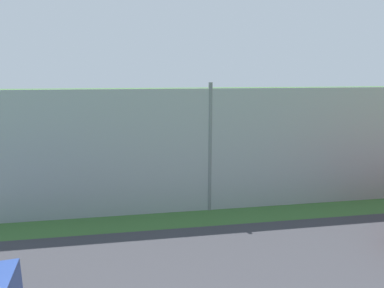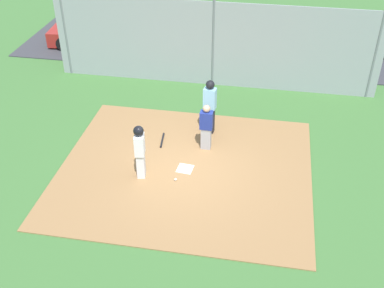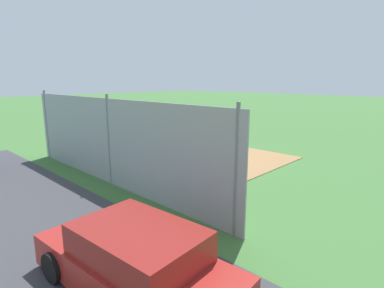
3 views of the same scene
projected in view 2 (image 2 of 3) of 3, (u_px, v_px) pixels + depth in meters
The scene contains 12 objects.
ground_plane at pixel (185, 170), 13.77m from camera, with size 140.00×140.00×0.00m, color #3D6B33.
dirt_infield at pixel (185, 169), 13.77m from camera, with size 7.20×6.40×0.03m, color olive.
home_plate at pixel (185, 169), 13.75m from camera, with size 0.44×0.44×0.02m, color white.
catcher at pixel (206, 127), 14.23m from camera, with size 0.38×0.26×1.50m.
umpire at pixel (210, 105), 14.88m from camera, with size 0.41×0.31×1.83m.
runner at pixel (140, 148), 12.97m from camera, with size 0.32×0.42×1.65m.
baseball_bat at pixel (162, 140), 14.95m from camera, with size 0.06×0.06×0.79m, color black.
baseball at pixel (176, 179), 13.30m from camera, with size 0.07×0.07×0.07m, color white.
backstop_fence at pixel (213, 45), 17.39m from camera, with size 12.00×0.10×3.35m.
parking_lot at pixel (223, 47), 21.25m from camera, with size 18.00×5.20×0.04m, color #38383D.
parked_car_blue at pixel (356, 39), 20.53m from camera, with size 4.37×2.26×1.28m.
parked_car_red at pixel (97, 32), 21.17m from camera, with size 4.31×2.12×1.28m.
Camera 2 is at (-2.13, 10.78, 8.34)m, focal length 44.48 mm.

